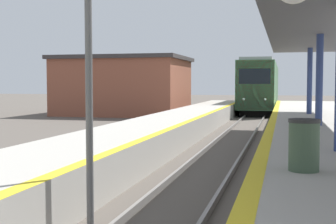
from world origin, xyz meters
TOP-DOWN VIEW (x-y plane):
  - train at (0.00, 42.27)m, footprint 2.82×20.82m
  - signal_near at (-1.04, 4.66)m, footprint 0.36×0.31m
  - station_canopy at (3.33, 11.96)m, footprint 3.73×26.84m
  - trash_bin at (2.45, 5.92)m, footprint 0.55×0.55m
  - station_building at (-10.65, 33.76)m, footprint 10.20×8.07m

SIDE VIEW (x-z plane):
  - trash_bin at x=2.45m, z-range 1.00..1.91m
  - train at x=0.00m, z-range 0.04..4.54m
  - station_building at x=-10.65m, z-range 0.01..4.71m
  - signal_near at x=-1.04m, z-range 0.97..5.99m
  - station_canopy at x=3.33m, z-range 2.58..6.09m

